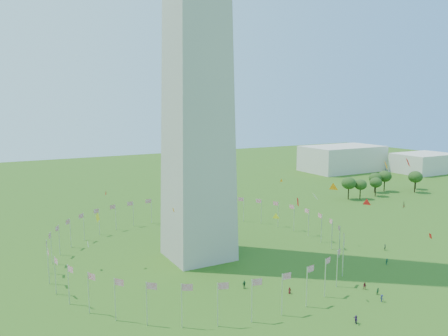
{
  "coord_description": "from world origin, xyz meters",
  "views": [
    {
      "loc": [
        -51.04,
        -58.52,
        43.48
      ],
      "look_at": [
        0.1,
        35.0,
        27.54
      ],
      "focal_mm": 35.0,
      "sensor_mm": 36.0,
      "label": 1
    }
  ],
  "objects": [
    {
      "name": "flag_ring",
      "position": [
        -0.0,
        50.0,
        4.5
      ],
      "size": [
        80.24,
        80.24,
        9.0
      ],
      "color": "silver",
      "rests_on": "ground"
    },
    {
      "name": "gov_building_east_a",
      "position": [
        150.0,
        150.0,
        8.0
      ],
      "size": [
        50.0,
        30.0,
        16.0
      ],
      "primitive_type": "cube",
      "color": "beige",
      "rests_on": "ground"
    },
    {
      "name": "gov_building_east_b",
      "position": [
        190.0,
        120.0,
        6.0
      ],
      "size": [
        35.0,
        25.0,
        12.0
      ],
      "primitive_type": "cube",
      "color": "beige",
      "rests_on": "ground"
    },
    {
      "name": "crowd",
      "position": [
        8.12,
        -0.61,
        0.87
      ],
      "size": [
        90.73,
        62.5,
        1.95
      ],
      "color": "black",
      "rests_on": "ground"
    },
    {
      "name": "kites_aloft",
      "position": [
        17.43,
        22.24,
        20.26
      ],
      "size": [
        93.67,
        70.73,
        36.13
      ],
      "color": "red",
      "rests_on": "ground"
    },
    {
      "name": "tree_line_east",
      "position": [
        114.51,
        85.15,
        4.84
      ],
      "size": [
        53.16,
        15.86,
        10.45
      ],
      "color": "#2E551C",
      "rests_on": "ground"
    }
  ]
}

